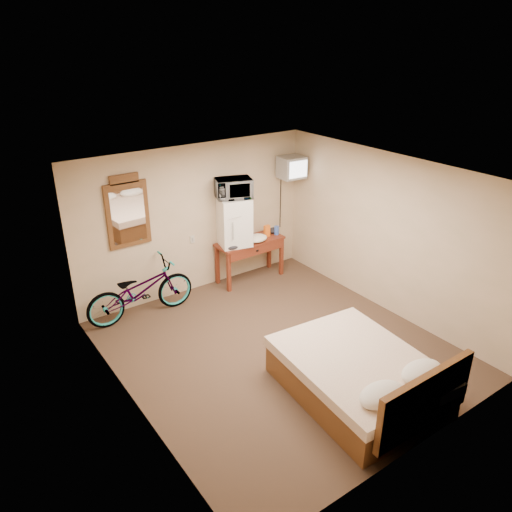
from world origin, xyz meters
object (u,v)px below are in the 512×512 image
Objects in this scene: crt_television at (291,167)px; mini_fridge at (234,221)px; bed at (362,377)px; desk at (251,248)px; bicycle at (140,290)px; wall_mirror at (128,212)px; microwave at (233,188)px; blue_cup at (277,230)px.

mini_fridge is at bearing 178.87° from crt_television.
bed is (-0.40, -3.42, -0.87)m from mini_fridge.
desk is 2.12m from bicycle.
mini_fridge is at bearing -7.39° from wall_mirror.
wall_mirror is (-2.06, 0.27, 1.00)m from desk.
wall_mirror is at bearing 172.55° from desk.
microwave reaches higher than bicycle.
desk is 1.17m from microwave.
wall_mirror is (-2.61, 0.28, 0.79)m from blue_cup.
blue_cup is at bearing 15.67° from microwave.
microwave is 1.02× the size of crt_television.
microwave reaches higher than desk.
mini_fridge is 5.37× the size of blue_cup.
mini_fridge is 0.93m from blue_cup.
wall_mirror is (-1.75, 0.23, 0.45)m from mini_fridge.
wall_mirror reaches higher than desk.
microwave reaches higher than mini_fridge.
crt_television is 2.97m from wall_mirror.
crt_television is at bearing 18.37° from microwave.
crt_television reaches higher than microwave.
mini_fridge is at bearing -85.50° from bicycle.
blue_cup is 3.64m from bed.
bicycle is (-1.80, -0.10, -1.30)m from microwave.
desk is 2.31m from wall_mirror.
microwave is at bearing 178.86° from crt_television.
crt_television reaches higher than desk.
bed is (-0.40, -3.42, -1.45)m from microwave.
mini_fridge is 1.45× the size of crt_television.
crt_television is (0.33, 0.03, 1.10)m from blue_cup.
wall_mirror is (-2.94, 0.25, -0.30)m from crt_television.
microwave is 0.28× the size of bed.
mini_fridge is 0.49× the size of bicycle.
crt_television is at bearing -4.86° from wall_mirror.
blue_cup is at bearing -174.11° from crt_television.
bed is at bearing -115.22° from crt_television.
wall_mirror is at bearing -8.13° from bicycle.
wall_mirror reaches higher than bed.
wall_mirror reaches higher than bicycle.
mini_fridge reaches higher than bicycle.
wall_mirror is (-1.75, 0.23, -0.13)m from microwave.
mini_fridge is at bearing 172.24° from desk.
microwave is at bearing 172.21° from desk.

